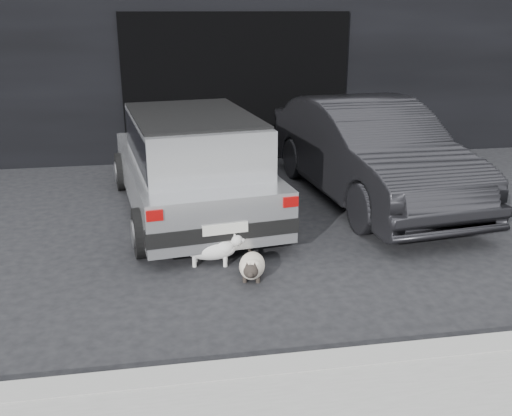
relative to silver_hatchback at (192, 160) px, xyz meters
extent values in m
plane|color=black|center=(0.00, -1.19, -0.76)|extent=(80.00, 80.00, 0.00)
cube|color=black|center=(1.00, 4.81, 1.74)|extent=(34.00, 4.00, 5.00)
cube|color=black|center=(1.00, 2.80, 0.54)|extent=(4.00, 0.10, 2.60)
cube|color=gray|center=(1.00, -3.79, -0.70)|extent=(18.00, 0.25, 0.12)
cube|color=silver|center=(-0.01, 0.09, -0.29)|extent=(2.14, 3.92, 0.59)
cube|color=silver|center=(0.01, -0.09, 0.30)|extent=(1.78, 2.66, 0.59)
cube|color=black|center=(0.01, -0.09, 0.30)|extent=(1.78, 2.56, 0.48)
cube|color=black|center=(0.22, -1.69, -0.37)|extent=(1.69, 0.37, 0.17)
cube|color=black|center=(-0.25, 1.88, -0.37)|extent=(1.69, 0.37, 0.17)
cube|color=silver|center=(0.23, -1.77, -0.32)|extent=(0.50, 0.08, 0.11)
cube|color=#8C0707|center=(-0.50, -1.86, -0.09)|extent=(0.17, 0.05, 0.11)
cube|color=#8C0707|center=(0.96, -1.67, -0.09)|extent=(0.17, 0.05, 0.11)
cube|color=black|center=(0.01, -0.09, 0.62)|extent=(1.74, 2.41, 0.03)
cylinder|color=black|center=(-0.64, -1.34, -0.47)|extent=(0.28, 0.60, 0.57)
cylinder|color=slate|center=(-0.76, -1.35, -0.47)|extent=(0.06, 0.32, 0.32)
cylinder|color=black|center=(0.97, -1.13, -0.47)|extent=(0.28, 0.60, 0.57)
cylinder|color=slate|center=(1.08, -1.11, -0.47)|extent=(0.06, 0.32, 0.32)
cylinder|color=black|center=(-0.99, 1.27, -0.47)|extent=(0.28, 0.60, 0.57)
cylinder|color=slate|center=(-1.10, 1.25, -0.47)|extent=(0.06, 0.32, 0.32)
cylinder|color=black|center=(0.63, 1.48, -0.47)|extent=(0.28, 0.60, 0.57)
cylinder|color=slate|center=(0.74, 1.50, -0.47)|extent=(0.06, 0.32, 0.32)
imported|color=black|center=(2.55, 0.23, -0.04)|extent=(1.97, 4.48, 1.43)
ellipsoid|color=beige|center=(0.48, -2.03, -0.64)|extent=(0.38, 0.58, 0.21)
ellipsoid|color=beige|center=(0.45, -2.16, -0.62)|extent=(0.28, 0.28, 0.20)
ellipsoid|color=black|center=(0.42, -2.30, -0.58)|extent=(0.18, 0.16, 0.14)
sphere|color=black|center=(0.41, -2.36, -0.59)|extent=(0.06, 0.06, 0.06)
cone|color=black|center=(0.46, -2.29, -0.52)|extent=(0.06, 0.07, 0.07)
cone|color=black|center=(0.38, -2.28, -0.52)|extent=(0.06, 0.07, 0.07)
cylinder|color=black|center=(0.51, -2.20, -0.72)|extent=(0.04, 0.04, 0.07)
cylinder|color=black|center=(0.38, -2.17, -0.72)|extent=(0.04, 0.04, 0.07)
cylinder|color=black|center=(0.57, -1.89, -0.72)|extent=(0.04, 0.04, 0.07)
cylinder|color=black|center=(0.44, -1.86, -0.72)|extent=(0.04, 0.04, 0.07)
cylinder|color=black|center=(0.54, -1.74, -0.68)|extent=(0.08, 0.30, 0.09)
ellipsoid|color=silver|center=(0.07, -1.67, -0.58)|extent=(0.60, 0.36, 0.24)
ellipsoid|color=silver|center=(0.21, -1.69, -0.55)|extent=(0.28, 0.28, 0.21)
ellipsoid|color=silver|center=(0.35, -1.71, -0.47)|extent=(0.16, 0.18, 0.14)
sphere|color=silver|center=(0.42, -1.72, -0.48)|extent=(0.06, 0.06, 0.06)
cone|color=silver|center=(0.34, -1.67, -0.40)|extent=(0.07, 0.06, 0.08)
cone|color=silver|center=(0.33, -1.75, -0.40)|extent=(0.07, 0.06, 0.08)
cylinder|color=silver|center=(0.24, -1.62, -0.69)|extent=(0.05, 0.05, 0.14)
cylinder|color=silver|center=(0.22, -1.76, -0.69)|extent=(0.05, 0.05, 0.14)
cylinder|color=silver|center=(-0.09, -1.57, -0.69)|extent=(0.05, 0.05, 0.14)
cylinder|color=silver|center=(-0.11, -1.71, -0.69)|extent=(0.05, 0.05, 0.14)
cylinder|color=silver|center=(-0.24, -1.62, -0.63)|extent=(0.31, 0.10, 0.09)
ellipsoid|color=gray|center=(-0.04, -1.68, -0.55)|extent=(0.23, 0.18, 0.10)
camera|label=1|loc=(-0.40, -7.38, 1.91)|focal=40.00mm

